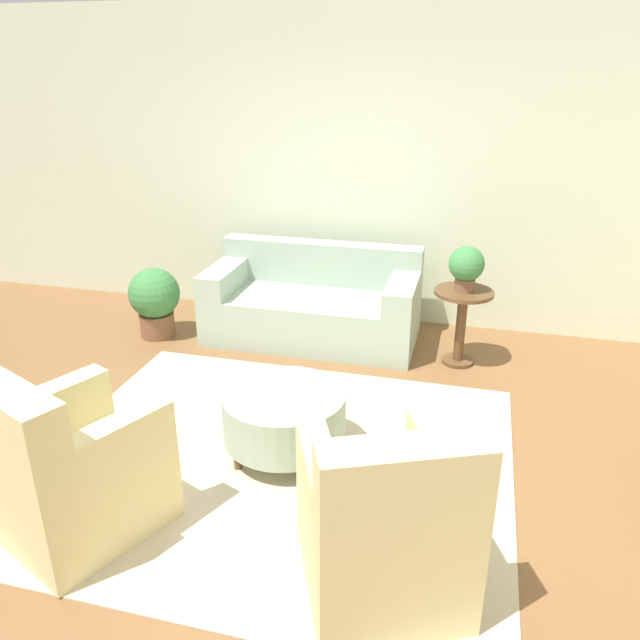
{
  "coord_description": "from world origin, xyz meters",
  "views": [
    {
      "loc": [
        1.09,
        -3.06,
        2.3
      ],
      "look_at": [
        0.15,
        0.55,
        0.75
      ],
      "focal_mm": 35.0,
      "sensor_mm": 36.0,
      "label": 1
    }
  ],
  "objects_px": {
    "side_table": "(462,315)",
    "potted_plant_on_side_table": "(466,266)",
    "couch": "(313,305)",
    "ottoman_table": "(284,416)",
    "armchair_left": "(69,472)",
    "armchair_right": "(385,527)",
    "potted_plant_floor": "(155,299)"
  },
  "relations": [
    {
      "from": "side_table",
      "to": "potted_plant_on_side_table",
      "type": "bearing_deg",
      "value": 116.57
    },
    {
      "from": "couch",
      "to": "ottoman_table",
      "type": "distance_m",
      "value": 1.84
    },
    {
      "from": "side_table",
      "to": "ottoman_table",
      "type": "bearing_deg",
      "value": -121.78
    },
    {
      "from": "armchair_left",
      "to": "side_table",
      "type": "xyz_separation_m",
      "value": [
        1.84,
        2.53,
        0.05
      ]
    },
    {
      "from": "armchair_right",
      "to": "potted_plant_floor",
      "type": "height_order",
      "value": "armchair_right"
    },
    {
      "from": "ottoman_table",
      "to": "potted_plant_on_side_table",
      "type": "distance_m",
      "value": 1.96
    },
    {
      "from": "armchair_left",
      "to": "ottoman_table",
      "type": "relative_size",
      "value": 1.27
    },
    {
      "from": "armchair_right",
      "to": "potted_plant_floor",
      "type": "xyz_separation_m",
      "value": [
        -2.44,
        2.41,
        -0.02
      ]
    },
    {
      "from": "armchair_left",
      "to": "potted_plant_floor",
      "type": "xyz_separation_m",
      "value": [
        -0.82,
        2.41,
        -0.02
      ]
    },
    {
      "from": "side_table",
      "to": "potted_plant_floor",
      "type": "height_order",
      "value": "same"
    },
    {
      "from": "potted_plant_on_side_table",
      "to": "ottoman_table",
      "type": "bearing_deg",
      "value": -121.78
    },
    {
      "from": "armchair_right",
      "to": "ottoman_table",
      "type": "distance_m",
      "value": 1.22
    },
    {
      "from": "couch",
      "to": "armchair_left",
      "type": "distance_m",
      "value": 2.81
    },
    {
      "from": "potted_plant_floor",
      "to": "potted_plant_on_side_table",
      "type": "bearing_deg",
      "value": 2.56
    },
    {
      "from": "couch",
      "to": "armchair_left",
      "type": "relative_size",
      "value": 1.89
    },
    {
      "from": "armchair_left",
      "to": "ottoman_table",
      "type": "xyz_separation_m",
      "value": [
        0.85,
        0.94,
        -0.09
      ]
    },
    {
      "from": "armchair_left",
      "to": "armchair_right",
      "type": "bearing_deg",
      "value": 0.0
    },
    {
      "from": "couch",
      "to": "potted_plant_on_side_table",
      "type": "height_order",
      "value": "potted_plant_on_side_table"
    },
    {
      "from": "side_table",
      "to": "potted_plant_floor",
      "type": "distance_m",
      "value": 2.66
    },
    {
      "from": "potted_plant_on_side_table",
      "to": "potted_plant_floor",
      "type": "relative_size",
      "value": 0.57
    },
    {
      "from": "armchair_left",
      "to": "potted_plant_on_side_table",
      "type": "relative_size",
      "value": 2.7
    },
    {
      "from": "ottoman_table",
      "to": "potted_plant_floor",
      "type": "distance_m",
      "value": 2.23
    },
    {
      "from": "ottoman_table",
      "to": "armchair_left",
      "type": "bearing_deg",
      "value": -132.13
    },
    {
      "from": "couch",
      "to": "ottoman_table",
      "type": "bearing_deg",
      "value": -80.5
    },
    {
      "from": "side_table",
      "to": "couch",
      "type": "bearing_deg",
      "value": 170.31
    },
    {
      "from": "potted_plant_floor",
      "to": "armchair_left",
      "type": "bearing_deg",
      "value": -71.24
    },
    {
      "from": "armchair_left",
      "to": "potted_plant_on_side_table",
      "type": "xyz_separation_m",
      "value": [
        1.84,
        2.53,
        0.46
      ]
    },
    {
      "from": "armchair_right",
      "to": "side_table",
      "type": "relative_size",
      "value": 1.53
    },
    {
      "from": "armchair_left",
      "to": "side_table",
      "type": "bearing_deg",
      "value": 54.05
    },
    {
      "from": "side_table",
      "to": "potted_plant_floor",
      "type": "xyz_separation_m",
      "value": [
        -2.66,
        -0.12,
        -0.07
      ]
    },
    {
      "from": "couch",
      "to": "ottoman_table",
      "type": "height_order",
      "value": "couch"
    },
    {
      "from": "couch",
      "to": "armchair_right",
      "type": "height_order",
      "value": "armchair_right"
    }
  ]
}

